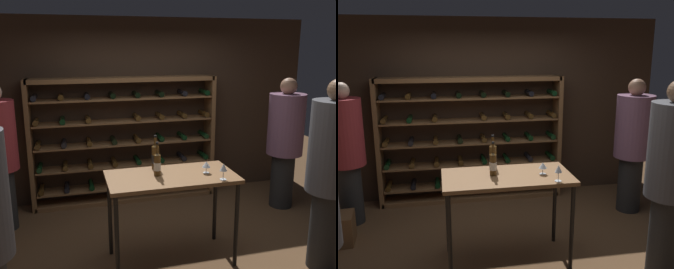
# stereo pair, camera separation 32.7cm
# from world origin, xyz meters

# --- Properties ---
(ground_plane) EXTENTS (9.71, 9.71, 0.00)m
(ground_plane) POSITION_xyz_m (0.00, 0.00, 0.00)
(ground_plane) COLOR brown
(back_wall) EXTENTS (5.24, 0.10, 2.68)m
(back_wall) POSITION_xyz_m (0.00, 1.86, 1.34)
(back_wall) COLOR #3D2B1E
(back_wall) RESTS_ON ground
(wine_rack) EXTENTS (2.68, 0.32, 1.84)m
(wine_rack) POSITION_xyz_m (-0.29, 1.65, 0.92)
(wine_rack) COLOR brown
(wine_rack) RESTS_ON ground
(tasting_table) EXTENTS (1.33, 0.68, 0.97)m
(tasting_table) POSITION_xyz_m (-0.07, -0.10, 0.87)
(tasting_table) COLOR brown
(tasting_table) RESTS_ON ground
(person_guest_khaki) EXTENTS (0.49, 0.49, 1.85)m
(person_guest_khaki) POSITION_xyz_m (1.85, 0.84, 1.01)
(person_guest_khaki) COLOR black
(person_guest_khaki) RESTS_ON ground
(person_bystander_red_print) EXTENTS (0.44, 0.44, 1.84)m
(person_bystander_red_print) POSITION_xyz_m (-1.91, 1.14, 1.01)
(person_bystander_red_print) COLOR #242424
(person_bystander_red_print) RESTS_ON ground
(person_guest_blue_shirt) EXTENTS (0.47, 0.47, 1.97)m
(person_guest_blue_shirt) POSITION_xyz_m (1.42, -0.64, 1.09)
(person_guest_blue_shirt) COLOR #262626
(person_guest_blue_shirt) RESTS_ON ground
(wine_bottle_black_capsule) EXTENTS (0.08, 0.08, 0.37)m
(wine_bottle_black_capsule) POSITION_xyz_m (-0.19, 0.14, 1.11)
(wine_bottle_black_capsule) COLOR #4C3314
(wine_bottle_black_capsule) RESTS_ON tasting_table
(wine_bottle_gold_foil) EXTENTS (0.07, 0.07, 0.36)m
(wine_bottle_gold_foil) POSITION_xyz_m (-0.22, -0.07, 1.10)
(wine_bottle_gold_foil) COLOR #4C3314
(wine_bottle_gold_foil) RESTS_ON tasting_table
(wine_glass_stemmed_right) EXTENTS (0.09, 0.09, 0.13)m
(wine_glass_stemmed_right) POSITION_xyz_m (0.30, -0.13, 1.06)
(wine_glass_stemmed_right) COLOR silver
(wine_glass_stemmed_right) RESTS_ON tasting_table
(wine_glass_stemmed_center) EXTENTS (0.07, 0.07, 0.17)m
(wine_glass_stemmed_center) POSITION_xyz_m (0.39, -0.36, 1.09)
(wine_glass_stemmed_center) COLOR silver
(wine_glass_stemmed_center) RESTS_ON tasting_table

